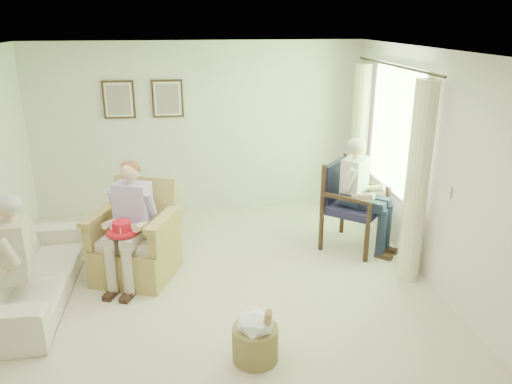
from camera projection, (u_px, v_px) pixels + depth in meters
floor at (212, 300)px, 5.44m from camera, size 5.50×5.50×0.00m
back_wall at (199, 129)px, 7.58m from camera, size 5.00×0.04×2.60m
front_wall at (236, 366)px, 2.44m from camera, size 5.00×0.04×2.60m
right_wall at (442, 176)px, 5.34m from camera, size 0.04×5.50×2.60m
ceiling at (204, 53)px, 4.58m from camera, size 5.00×5.50×0.02m
window at (397, 127)px, 6.36m from camera, size 0.13×2.50×1.63m
curtain_left at (417, 184)px, 5.57m from camera, size 0.34×0.34×2.30m
curtain_right at (359, 143)px, 7.40m from camera, size 0.34×0.34×2.30m
framed_print_left at (119, 100)px, 7.23m from camera, size 0.45×0.05×0.55m
framed_print_right at (168, 99)px, 7.32m from camera, size 0.45×0.05×0.55m
wicker_armchair at (136, 247)px, 5.86m from camera, size 0.88×0.87×1.12m
wood_armchair at (353, 200)px, 6.61m from camera, size 0.73×0.69×1.13m
sofa at (29, 272)px, 5.37m from camera, size 2.17×0.85×0.63m
person_wicker at (132, 215)px, 5.57m from camera, size 0.40×0.62×1.39m
person_dark at (359, 187)px, 6.35m from camera, size 0.40×0.63×1.45m
person_sofa at (10, 253)px, 4.86m from camera, size 0.42×0.62×1.29m
red_hat at (122, 229)px, 5.41m from camera, size 0.33×0.33×0.14m
hatbox at (255, 336)px, 4.42m from camera, size 0.54×0.54×0.61m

